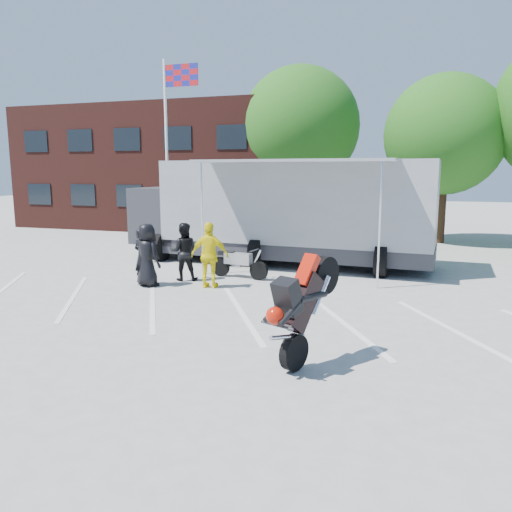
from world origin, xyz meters
The scene contains 13 objects.
ground centered at (0.00, 0.00, 0.00)m, with size 100.00×100.00×0.00m, color #A9A9A3.
parking_bay_lines centered at (0.00, 1.00, 0.01)m, with size 18.00×5.00×0.01m, color white.
office_building centered at (-10.00, 18.00, 3.50)m, with size 18.00×8.00×7.00m, color #451C16.
flagpole centered at (-6.24, 10.00, 5.05)m, with size 1.61×0.12×8.00m.
tree_left centered at (-2.00, 16.00, 5.57)m, with size 6.12×6.12×8.64m.
tree_mid centered at (5.00, 15.00, 4.94)m, with size 5.44×5.44×7.68m.
transporter_truck centered at (-0.59, 7.50, 0.00)m, with size 11.60×5.59×3.69m, color gray, non-canonical shape.
parked_motorcycle centered at (-1.18, 4.62, 0.00)m, with size 0.66×1.97×1.03m, color #B7B7BC, non-canonical shape.
stunt_bike_rider centered at (2.52, -1.42, 0.00)m, with size 0.84×1.78×2.09m, color black, non-canonical shape.
spectator_leather_a centered at (-3.34, 2.75, 0.92)m, with size 0.90×0.58×1.84m, color black.
spectator_leather_b centered at (-3.55, 2.82, 0.84)m, with size 0.61×0.40×1.68m, color black.
spectator_leather_c centered at (-2.69, 3.80, 0.89)m, with size 0.86×0.67×1.78m, color black.
spectator_hivis centered at (-1.53, 3.13, 0.95)m, with size 1.11×0.46×1.90m, color #FFEA0D.
Camera 1 is at (4.13, -9.81, 3.32)m, focal length 35.00 mm.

